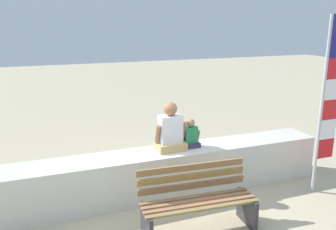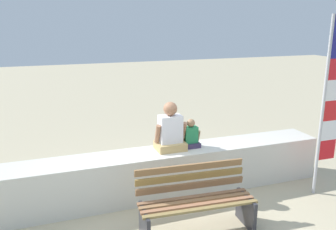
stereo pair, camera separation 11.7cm
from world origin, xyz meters
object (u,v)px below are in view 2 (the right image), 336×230
Objects in this scene: person_adult at (170,131)px; flag_banner at (330,97)px; park_bench at (195,202)px; person_child at (191,136)px.

person_adult is 2.59m from flag_banner.
park_bench is 2.75m from flag_banner.
flag_banner is (2.01, -0.86, 0.69)m from person_child.
flag_banner is (2.44, 0.33, 1.22)m from park_bench.
person_child is (0.36, 0.00, -0.12)m from person_adult.
park_bench is 1.36m from person_adult.
flag_banner reaches higher than park_bench.
flag_banner reaches higher than person_child.
person_adult is (0.07, 1.19, 0.65)m from park_bench.
person_child is (0.43, 1.19, 0.53)m from park_bench.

